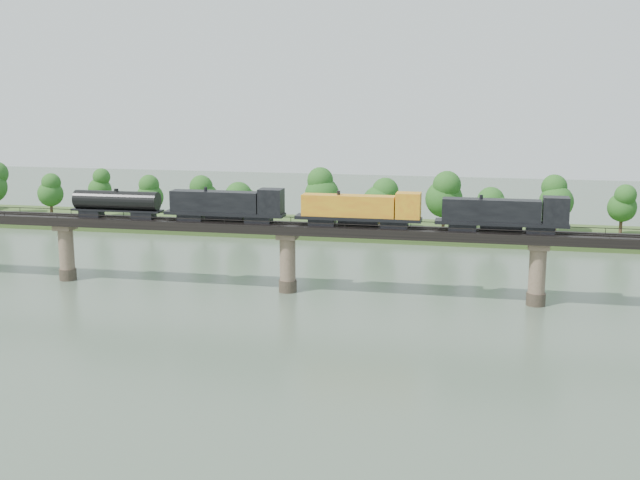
# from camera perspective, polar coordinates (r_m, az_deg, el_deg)

# --- Properties ---
(ground) EXTENTS (400.00, 400.00, 0.00)m
(ground) POSITION_cam_1_polar(r_m,az_deg,el_deg) (106.29, -6.26, -7.76)
(ground) COLOR #3D4E3D
(ground) RESTS_ON ground
(far_bank) EXTENTS (300.00, 24.00, 1.60)m
(far_bank) POSITION_cam_1_polar(r_m,az_deg,el_deg) (186.26, 1.80, 0.83)
(far_bank) COLOR #2F471C
(far_bank) RESTS_ON ground
(bridge) EXTENTS (236.00, 30.00, 11.50)m
(bridge) POSITION_cam_1_polar(r_m,az_deg,el_deg) (132.58, -2.32, -1.41)
(bridge) COLOR #473A2D
(bridge) RESTS_ON ground
(bridge_superstructure) EXTENTS (220.00, 4.90, 0.75)m
(bridge_superstructure) POSITION_cam_1_polar(r_m,az_deg,el_deg) (131.33, -2.34, 1.29)
(bridge_superstructure) COLOR black
(bridge_superstructure) RESTS_ON bridge
(far_treeline) EXTENTS (289.06, 17.54, 13.60)m
(far_treeline) POSITION_cam_1_polar(r_m,az_deg,el_deg) (182.22, -0.97, 3.16)
(far_treeline) COLOR #382619
(far_treeline) RESTS_ON far_bank
(freight_train) EXTENTS (82.40, 3.21, 5.67)m
(freight_train) POSITION_cam_1_polar(r_m,az_deg,el_deg) (129.94, -0.45, 2.27)
(freight_train) COLOR black
(freight_train) RESTS_ON bridge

